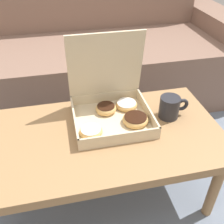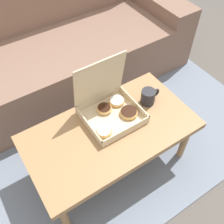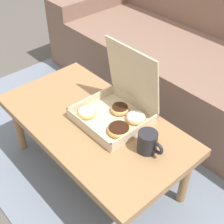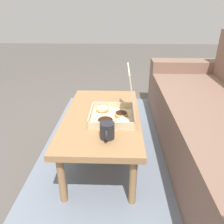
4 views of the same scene
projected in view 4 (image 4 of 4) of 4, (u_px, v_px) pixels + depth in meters
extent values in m
plane|color=#514C47|center=(120.00, 158.00, 1.75)|extent=(12.00, 12.00, 0.00)
cube|color=slate|center=(158.00, 159.00, 1.74)|extent=(2.49, 1.91, 0.01)
cube|color=#7A5B4C|center=(210.00, 137.00, 1.64)|extent=(1.89, 0.65, 0.43)
cube|color=#7A5B4C|center=(186.00, 84.00, 2.56)|extent=(0.24, 0.85, 0.56)
cube|color=#997047|center=(102.00, 117.00, 1.60)|extent=(1.00, 0.54, 0.04)
cylinder|color=#997047|center=(84.00, 114.00, 2.08)|extent=(0.04, 0.04, 0.35)
cylinder|color=#997047|center=(62.00, 180.00, 1.29)|extent=(0.04, 0.04, 0.35)
cylinder|color=#997047|center=(128.00, 115.00, 2.07)|extent=(0.04, 0.04, 0.35)
cylinder|color=#997047|center=(133.00, 181.00, 1.28)|extent=(0.04, 0.04, 0.35)
cube|color=beige|center=(112.00, 118.00, 1.53)|extent=(0.33, 0.31, 0.01)
cube|color=beige|center=(91.00, 114.00, 1.52)|extent=(0.33, 0.01, 0.05)
cube|color=beige|center=(133.00, 115.00, 1.51)|extent=(0.33, 0.01, 0.05)
cube|color=beige|center=(113.00, 105.00, 1.66)|extent=(0.01, 0.31, 0.05)
cube|color=beige|center=(111.00, 126.00, 1.38)|extent=(0.01, 0.31, 0.05)
cube|color=beige|center=(132.00, 91.00, 1.44)|extent=(0.33, 0.06, 0.30)
torus|color=tan|center=(105.00, 122.00, 1.44)|extent=(0.11, 0.11, 0.03)
cylinder|color=black|center=(105.00, 120.00, 1.44)|extent=(0.10, 0.10, 0.01)
torus|color=tan|center=(122.00, 115.00, 1.53)|extent=(0.09, 0.09, 0.03)
cylinder|color=black|center=(122.00, 113.00, 1.53)|extent=(0.08, 0.08, 0.01)
torus|color=tan|center=(102.00, 109.00, 1.62)|extent=(0.09, 0.09, 0.03)
cylinder|color=white|center=(102.00, 108.00, 1.62)|extent=(0.08, 0.08, 0.01)
torus|color=tan|center=(123.00, 122.00, 1.44)|extent=(0.10, 0.10, 0.03)
cylinder|color=white|center=(123.00, 121.00, 1.44)|extent=(0.09, 0.09, 0.01)
cylinder|color=#232328|center=(107.00, 131.00, 1.29)|extent=(0.09, 0.09, 0.10)
torus|color=#232328|center=(107.00, 135.00, 1.23)|extent=(0.06, 0.02, 0.06)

